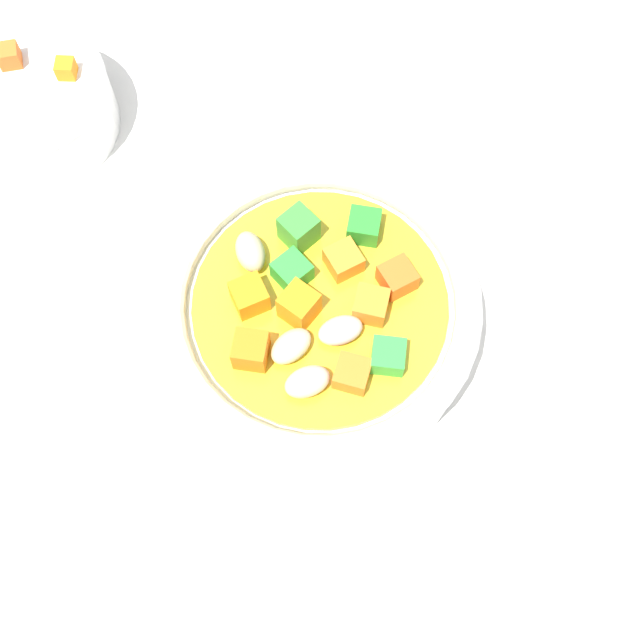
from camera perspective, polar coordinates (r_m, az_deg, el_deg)
The scene contains 4 objects.
ground_plane at distance 50.46cm, azimuth 0.00°, elevation -1.63°, with size 140.00×140.00×2.00cm, color silver.
soup_bowl_main at distance 46.52cm, azimuth -0.01°, elevation 0.18°, with size 17.09×17.09×7.11cm.
spoon at distance 47.60cm, azimuth -14.83°, elevation -15.53°, with size 16.73×18.19×0.95cm.
side_bowl_small at distance 57.43cm, azimuth -18.82°, elevation 13.48°, with size 10.38×10.38×5.13cm.
Camera 1 is at (8.60, -15.38, 46.29)cm, focal length 47.99 mm.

